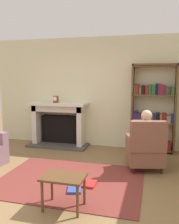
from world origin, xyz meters
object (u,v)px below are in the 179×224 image
(seated_reader, at_px, (145,136))
(side_table, at_px, (64,181))
(mantel_clock, at_px, (56,99))
(fireplace, at_px, (59,123))
(armchair_reading, at_px, (146,148))
(bookshelf, at_px, (153,111))

(seated_reader, relative_size, side_table, 2.04)
(mantel_clock, height_order, side_table, mantel_clock)
(fireplace, bearing_deg, armchair_reading, -28.64)
(fireplace, height_order, mantel_clock, mantel_clock)
(seated_reader, bearing_deg, side_table, 46.86)
(side_table, bearing_deg, seated_reader, 61.46)
(mantel_clock, height_order, armchair_reading, mantel_clock)
(mantel_clock, xyz_separation_m, bookshelf, (2.34, 0.14, -0.23))
(mantel_clock, bearing_deg, bookshelf, 3.33)
(fireplace, xyz_separation_m, mantel_clock, (-0.04, -0.10, 0.60))
(bookshelf, distance_m, armchair_reading, 1.35)
(armchair_reading, bearing_deg, seated_reader, -90.00)
(mantel_clock, distance_m, seated_reader, 2.48)
(mantel_clock, relative_size, armchair_reading, 0.17)
(fireplace, relative_size, seated_reader, 1.32)
(fireplace, relative_size, side_table, 2.69)
(mantel_clock, distance_m, bookshelf, 2.35)
(mantel_clock, bearing_deg, seated_reader, -24.00)
(mantel_clock, xyz_separation_m, seated_reader, (2.21, -0.98, -0.57))
(seated_reader, height_order, side_table, seated_reader)
(mantel_clock, bearing_deg, side_table, -65.55)
(fireplace, height_order, armchair_reading, fireplace)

